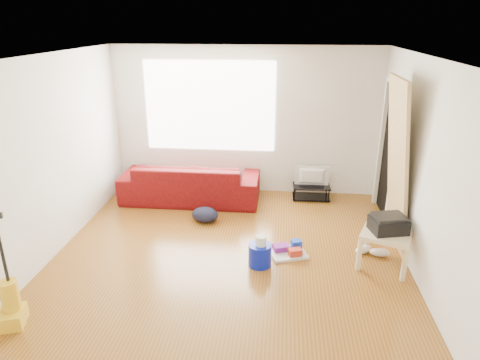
# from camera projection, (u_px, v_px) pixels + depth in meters

# --- Properties ---
(room) EXTENTS (4.51, 5.01, 2.51)m
(room) POSITION_uv_depth(u_px,v_px,m) (233.00, 166.00, 5.06)
(room) COLOR brown
(room) RESTS_ON ground
(sofa) EXTENTS (2.27, 0.89, 0.66)m
(sofa) POSITION_uv_depth(u_px,v_px,m) (192.00, 200.00, 7.27)
(sofa) COLOR #3D0408
(sofa) RESTS_ON ground
(tv_stand) EXTENTS (0.63, 0.37, 0.23)m
(tv_stand) POSITION_uv_depth(u_px,v_px,m) (311.00, 192.00, 7.29)
(tv_stand) COLOR black
(tv_stand) RESTS_ON ground
(tv) EXTENTS (0.57, 0.07, 0.33)m
(tv) POSITION_uv_depth(u_px,v_px,m) (312.00, 177.00, 7.19)
(tv) COLOR black
(tv) RESTS_ON tv_stand
(side_table) EXTENTS (0.73, 0.73, 0.47)m
(side_table) POSITION_uv_depth(u_px,v_px,m) (387.00, 237.00, 5.21)
(side_table) COLOR #D5BB85
(side_table) RESTS_ON ground
(printer) EXTENTS (0.48, 0.40, 0.22)m
(printer) POSITION_uv_depth(u_px,v_px,m) (388.00, 224.00, 5.15)
(printer) COLOR black
(printer) RESTS_ON side_table
(bucket) EXTENTS (0.31, 0.31, 0.29)m
(bucket) POSITION_uv_depth(u_px,v_px,m) (260.00, 265.00, 5.35)
(bucket) COLOR #0817A9
(bucket) RESTS_ON ground
(toilet_paper) EXTENTS (0.13, 0.13, 0.12)m
(toilet_paper) POSITION_uv_depth(u_px,v_px,m) (261.00, 251.00, 5.27)
(toilet_paper) COLOR white
(toilet_paper) RESTS_ON bucket
(cleaning_tray) EXTENTS (0.55, 0.49, 0.16)m
(cleaning_tray) POSITION_uv_depth(u_px,v_px,m) (289.00, 251.00, 5.58)
(cleaning_tray) COLOR beige
(cleaning_tray) RESTS_ON ground
(backpack) EXTENTS (0.47, 0.41, 0.22)m
(backpack) POSITION_uv_depth(u_px,v_px,m) (205.00, 221.00, 6.50)
(backpack) COLOR black
(backpack) RESTS_ON ground
(sneakers) EXTENTS (0.47, 0.24, 0.11)m
(sneakers) POSITION_uv_depth(u_px,v_px,m) (372.00, 251.00, 5.56)
(sneakers) COLOR white
(sneakers) RESTS_ON ground
(vacuum) EXTENTS (0.33, 0.35, 1.20)m
(vacuum) POSITION_uv_depth(u_px,v_px,m) (10.00, 305.00, 4.25)
(vacuum) COLOR gold
(vacuum) RESTS_ON ground
(door_panel) EXTENTS (0.28, 0.90, 2.23)m
(door_panel) POSITION_uv_depth(u_px,v_px,m) (387.00, 242.00, 5.90)
(door_panel) COLOR tan
(door_panel) RESTS_ON ground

